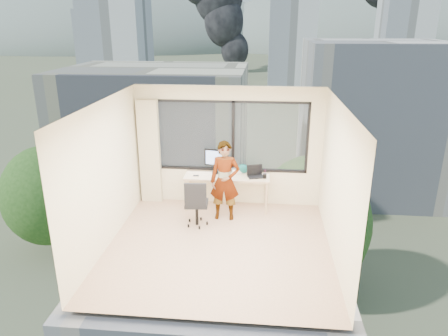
# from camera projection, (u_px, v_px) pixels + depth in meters

# --- Properties ---
(floor) EXTENTS (4.00, 4.00, 0.01)m
(floor) POSITION_uv_depth(u_px,v_px,m) (219.00, 246.00, 7.54)
(floor) COLOR #CFA986
(floor) RESTS_ON ground
(ceiling) EXTENTS (4.00, 4.00, 0.01)m
(ceiling) POSITION_uv_depth(u_px,v_px,m) (218.00, 104.00, 6.67)
(ceiling) COLOR white
(ceiling) RESTS_ON ground
(wall_front) EXTENTS (4.00, 0.01, 2.60)m
(wall_front) POSITION_uv_depth(u_px,v_px,m) (201.00, 236.00, 5.23)
(wall_front) COLOR beige
(wall_front) RESTS_ON ground
(wall_left) EXTENTS (0.01, 4.00, 2.60)m
(wall_left) POSITION_uv_depth(u_px,v_px,m) (105.00, 175.00, 7.29)
(wall_left) COLOR beige
(wall_left) RESTS_ON ground
(wall_right) EXTENTS (0.01, 4.00, 2.60)m
(wall_right) POSITION_uv_depth(u_px,v_px,m) (337.00, 183.00, 6.92)
(wall_right) COLOR beige
(wall_right) RESTS_ON ground
(window_wall) EXTENTS (3.30, 0.16, 1.55)m
(window_wall) POSITION_uv_depth(u_px,v_px,m) (231.00, 136.00, 8.90)
(window_wall) COLOR black
(window_wall) RESTS_ON ground
(curtain) EXTENTS (0.45, 0.14, 2.30)m
(curtain) POSITION_uv_depth(u_px,v_px,m) (150.00, 152.00, 9.08)
(curtain) COLOR beige
(curtain) RESTS_ON floor
(desk) EXTENTS (1.80, 0.60, 0.75)m
(desk) POSITION_uv_depth(u_px,v_px,m) (227.00, 192.00, 8.97)
(desk) COLOR tan
(desk) RESTS_ON floor
(chair) EXTENTS (0.54, 0.54, 0.99)m
(chair) POSITION_uv_depth(u_px,v_px,m) (197.00, 202.00, 8.17)
(chair) COLOR black
(chair) RESTS_ON floor
(person) EXTENTS (0.60, 0.40, 1.64)m
(person) POSITION_uv_depth(u_px,v_px,m) (225.00, 181.00, 8.35)
(person) COLOR #2D2D33
(person) RESTS_ON floor
(monitor) EXTENTS (0.54, 0.20, 0.53)m
(monitor) POSITION_uv_depth(u_px,v_px,m) (217.00, 161.00, 8.92)
(monitor) COLOR black
(monitor) RESTS_ON desk
(game_console) EXTENTS (0.36, 0.33, 0.07)m
(game_console) POSITION_uv_depth(u_px,v_px,m) (239.00, 170.00, 9.04)
(game_console) COLOR white
(game_console) RESTS_ON desk
(laptop) EXTENTS (0.42, 0.44, 0.22)m
(laptop) POSITION_uv_depth(u_px,v_px,m) (256.00, 172.00, 8.72)
(laptop) COLOR black
(laptop) RESTS_ON desk
(cellphone) EXTENTS (0.13, 0.07, 0.01)m
(cellphone) POSITION_uv_depth(u_px,v_px,m) (196.00, 176.00, 8.82)
(cellphone) COLOR black
(cellphone) RESTS_ON desk
(pen_cup) EXTENTS (0.10, 0.10, 0.10)m
(pen_cup) POSITION_uv_depth(u_px,v_px,m) (265.00, 176.00, 8.68)
(pen_cup) COLOR black
(pen_cup) RESTS_ON desk
(handbag) EXTENTS (0.29, 0.20, 0.20)m
(handbag) POSITION_uv_depth(u_px,v_px,m) (243.00, 169.00, 8.95)
(handbag) COLOR #0C4C46
(handbag) RESTS_ON desk
(exterior_ground) EXTENTS (400.00, 400.00, 0.04)m
(exterior_ground) POSITION_uv_depth(u_px,v_px,m) (262.00, 84.00, 124.80)
(exterior_ground) COLOR #515B3D
(exterior_ground) RESTS_ON ground
(near_bldg_a) EXTENTS (16.00, 12.00, 14.00)m
(near_bldg_a) POSITION_uv_depth(u_px,v_px,m) (158.00, 144.00, 38.85)
(near_bldg_a) COLOR beige
(near_bldg_a) RESTS_ON exterior_ground
(near_bldg_b) EXTENTS (14.00, 13.00, 16.00)m
(near_bldg_b) POSITION_uv_depth(u_px,v_px,m) (370.00, 119.00, 44.10)
(near_bldg_b) COLOR silver
(near_bldg_b) RESTS_ON exterior_ground
(far_tower_a) EXTENTS (14.00, 14.00, 28.00)m
(far_tower_a) POSITION_uv_depth(u_px,v_px,m) (117.00, 38.00, 99.87)
(far_tower_a) COLOR silver
(far_tower_a) RESTS_ON exterior_ground
(far_tower_b) EXTENTS (13.00, 13.00, 30.00)m
(far_tower_b) POSITION_uv_depth(u_px,v_px,m) (292.00, 32.00, 119.06)
(far_tower_b) COLOR silver
(far_tower_b) RESTS_ON exterior_ground
(far_tower_c) EXTENTS (15.00, 15.00, 26.00)m
(far_tower_c) POSITION_uv_depth(u_px,v_px,m) (403.00, 37.00, 135.11)
(far_tower_c) COLOR silver
(far_tower_c) RESTS_ON exterior_ground
(far_tower_d) EXTENTS (16.00, 14.00, 22.00)m
(far_tower_d) POSITION_uv_depth(u_px,v_px,m) (103.00, 41.00, 154.77)
(far_tower_d) COLOR silver
(far_tower_d) RESTS_ON exterior_ground
(hill_a) EXTENTS (288.00, 216.00, 90.00)m
(hill_a) POSITION_uv_depth(u_px,v_px,m) (111.00, 45.00, 323.42)
(hill_a) COLOR slate
(hill_a) RESTS_ON exterior_ground
(hill_b) EXTENTS (300.00, 220.00, 96.00)m
(hill_b) POSITION_uv_depth(u_px,v_px,m) (403.00, 47.00, 303.29)
(hill_b) COLOR slate
(hill_b) RESTS_ON exterior_ground
(tree_a) EXTENTS (7.00, 7.00, 8.00)m
(tree_a) POSITION_uv_depth(u_px,v_px,m) (49.00, 206.00, 32.98)
(tree_a) COLOR #234A18
(tree_a) RESTS_ON exterior_ground
(tree_b) EXTENTS (7.60, 7.60, 9.00)m
(tree_b) POSITION_uv_depth(u_px,v_px,m) (310.00, 237.00, 27.23)
(tree_b) COLOR #234A18
(tree_b) RESTS_ON exterior_ground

